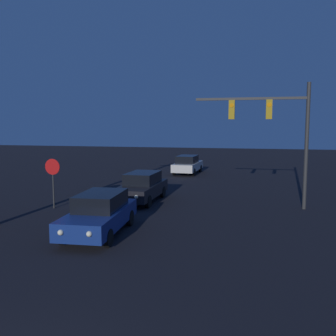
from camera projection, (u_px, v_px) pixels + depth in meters
car_near at (100, 213)px, 13.51m from camera, size 1.96×4.48×1.48m
car_mid at (142, 187)px, 19.29m from camera, size 1.78×4.43×1.48m
car_far at (188, 164)px, 30.13m from camera, size 1.87×4.46×1.48m
traffic_signal_mast at (276, 125)px, 17.45m from camera, size 5.25×0.30×5.86m
stop_sign at (53, 174)px, 17.53m from camera, size 0.75×0.07×2.36m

